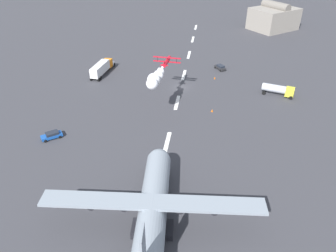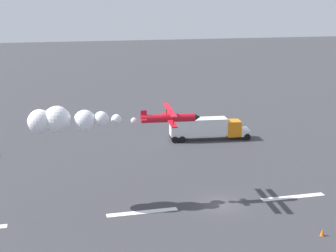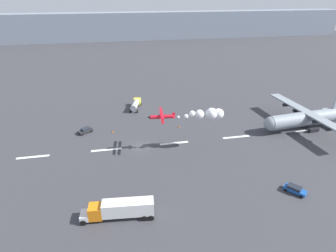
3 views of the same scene
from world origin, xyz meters
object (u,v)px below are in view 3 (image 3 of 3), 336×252
(airport_staff_sedan, at_px, (85,130))
(cargo_transport_plane, at_px, (303,119))
(stunt_biplane_red, at_px, (204,114))
(traffic_cone_far, at_px, (179,126))
(semi_truck_orange, at_px, (120,209))
(followme_car_yellow, at_px, (295,189))
(traffic_cone_near, at_px, (113,132))
(fuel_tanker_truck, at_px, (136,104))

(airport_staff_sedan, bearing_deg, cargo_transport_plane, -9.03)
(cargo_transport_plane, bearing_deg, stunt_biplane_red, -171.11)
(stunt_biplane_red, relative_size, traffic_cone_far, 25.84)
(semi_truck_orange, relative_size, followme_car_yellow, 2.97)
(followme_car_yellow, relative_size, traffic_cone_far, 6.13)
(stunt_biplane_red, distance_m, traffic_cone_near, 28.82)
(fuel_tanker_truck, bearing_deg, stunt_biplane_red, -64.30)
(fuel_tanker_truck, height_order, airport_staff_sedan, fuel_tanker_truck)
(fuel_tanker_truck, bearing_deg, airport_staff_sedan, -136.09)
(cargo_transport_plane, relative_size, fuel_tanker_truck, 3.79)
(airport_staff_sedan, height_order, traffic_cone_near, airport_staff_sedan)
(traffic_cone_near, distance_m, traffic_cone_far, 20.18)
(traffic_cone_far, bearing_deg, airport_staff_sedan, 176.11)
(fuel_tanker_truck, height_order, traffic_cone_far, fuel_tanker_truck)
(semi_truck_orange, bearing_deg, traffic_cone_near, 91.48)
(stunt_biplane_red, relative_size, traffic_cone_near, 25.84)
(followme_car_yellow, xyz_separation_m, traffic_cone_near, (-36.95, 34.84, -0.44))
(stunt_biplane_red, height_order, semi_truck_orange, stunt_biplane_red)
(stunt_biplane_red, xyz_separation_m, airport_staff_sedan, (-31.30, 15.37, -9.17))
(semi_truck_orange, bearing_deg, fuel_tanker_truck, 81.79)
(traffic_cone_near, bearing_deg, fuel_tanker_truck, 63.96)
(fuel_tanker_truck, height_order, traffic_cone_near, fuel_tanker_truck)
(airport_staff_sedan, bearing_deg, followme_car_yellow, -39.11)
(semi_truck_orange, distance_m, airport_staff_sedan, 37.72)
(cargo_transport_plane, height_order, followme_car_yellow, cargo_transport_plane)
(cargo_transport_plane, bearing_deg, semi_truck_orange, -154.52)
(stunt_biplane_red, distance_m, followme_car_yellow, 26.66)
(stunt_biplane_red, bearing_deg, semi_truck_orange, -136.61)
(traffic_cone_far, bearing_deg, followme_car_yellow, -64.09)
(cargo_transport_plane, height_order, stunt_biplane_red, stunt_biplane_red)
(semi_truck_orange, distance_m, followme_car_yellow, 36.07)
(semi_truck_orange, distance_m, fuel_tanker_truck, 52.93)
(airport_staff_sedan, height_order, traffic_cone_far, airport_staff_sedan)
(cargo_transport_plane, bearing_deg, airport_staff_sedan, 170.97)
(semi_truck_orange, bearing_deg, followme_car_yellow, 0.35)
(traffic_cone_far, bearing_deg, cargo_transport_plane, -12.91)
(cargo_transport_plane, distance_m, semi_truck_orange, 61.49)
(followme_car_yellow, bearing_deg, fuel_tanker_truck, 118.64)
(semi_truck_orange, xyz_separation_m, traffic_cone_far, (19.28, 34.75, -1.74))
(traffic_cone_near, height_order, traffic_cone_far, same)
(fuel_tanker_truck, distance_m, airport_staff_sedan, 22.69)
(cargo_transport_plane, height_order, traffic_cone_far, cargo_transport_plane)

